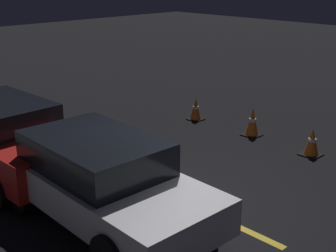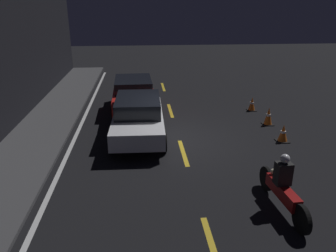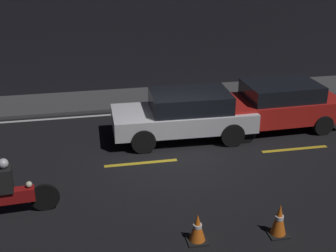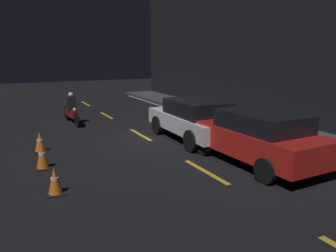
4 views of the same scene
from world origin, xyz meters
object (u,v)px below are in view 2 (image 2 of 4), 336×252
object	(u,v)px
motorcycle	(283,188)
traffic_cone_near	(283,133)
sedan_white	(138,116)
traffic_cone_mid	(268,116)
taxi_red	(134,95)
traffic_cone_far	(252,104)

from	to	relation	value
motorcycle	traffic_cone_near	distance (m)	4.30
motorcycle	traffic_cone_near	size ratio (longest dim) A/B	3.80
traffic_cone_near	sedan_white	bearing A→B (deg)	79.58
traffic_cone_near	traffic_cone_mid	size ratio (longest dim) A/B	0.87
taxi_red	traffic_cone_mid	bearing A→B (deg)	66.14
taxi_red	motorcycle	distance (m)	8.63
motorcycle	traffic_cone_mid	bearing A→B (deg)	-21.95
sedan_white	motorcycle	bearing A→B (deg)	36.05
traffic_cone_mid	traffic_cone_far	size ratio (longest dim) A/B	1.16
sedan_white	traffic_cone_near	distance (m)	5.19
traffic_cone_near	taxi_red	bearing A→B (deg)	53.40
taxi_red	traffic_cone_mid	xyz separation A→B (m)	(-2.22, -5.40, -0.43)
taxi_red	traffic_cone_far	xyz separation A→B (m)	(-0.35, -5.35, -0.48)
motorcycle	traffic_cone_mid	xyz separation A→B (m)	(5.64, -1.84, -0.21)
motorcycle	traffic_cone_mid	size ratio (longest dim) A/B	3.31
sedan_white	traffic_cone_near	size ratio (longest dim) A/B	6.76
sedan_white	traffic_cone_mid	bearing A→B (deg)	99.87
traffic_cone_far	motorcycle	bearing A→B (deg)	166.57
sedan_white	taxi_red	xyz separation A→B (m)	(2.99, 0.20, 0.00)
traffic_cone_mid	sedan_white	bearing A→B (deg)	98.43
taxi_red	traffic_cone_near	bearing A→B (deg)	51.85
sedan_white	traffic_cone_far	bearing A→B (deg)	118.54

